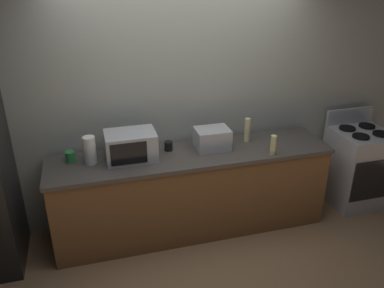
{
  "coord_description": "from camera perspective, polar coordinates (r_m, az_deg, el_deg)",
  "views": [
    {
      "loc": [
        -0.96,
        -3.03,
        2.64
      ],
      "look_at": [
        0.0,
        0.4,
        1.0
      ],
      "focal_mm": 37.19,
      "sensor_mm": 36.0,
      "label": 1
    }
  ],
  "objects": [
    {
      "name": "stove_range",
      "position": [
        5.02,
        22.58,
        -3.01
      ],
      "size": [
        0.6,
        0.61,
        1.08
      ],
      "color": "#B7BABF",
      "rests_on": "ground_plane"
    },
    {
      "name": "back_wall",
      "position": [
        4.16,
        -1.53,
        6.67
      ],
      "size": [
        6.4,
        0.1,
        2.7
      ],
      "primitive_type": "cube",
      "color": "#9EA399",
      "rests_on": "ground_plane"
    },
    {
      "name": "mug_black",
      "position": [
        4.01,
        -3.4,
        -0.28
      ],
      "size": [
        0.08,
        0.08,
        0.09
      ],
      "primitive_type": "cylinder",
      "color": "black",
      "rests_on": "counter_run"
    },
    {
      "name": "mug_green",
      "position": [
        3.95,
        -17.05,
        -1.74
      ],
      "size": [
        0.09,
        0.09,
        0.1
      ],
      "primitive_type": "cylinder",
      "color": "#2D8C47",
      "rests_on": "counter_run"
    },
    {
      "name": "counter_run",
      "position": [
        4.18,
        -0.0,
        -6.85
      ],
      "size": [
        2.84,
        0.64,
        0.9
      ],
      "color": "brown",
      "rests_on": "ground_plane"
    },
    {
      "name": "toaster_oven",
      "position": [
        4.03,
        2.92,
        0.78
      ],
      "size": [
        0.34,
        0.26,
        0.21
      ],
      "primitive_type": "cube",
      "color": "#B7BABF",
      "rests_on": "counter_run"
    },
    {
      "name": "bottle_vinegar",
      "position": [
        3.98,
        11.57,
        -0.14
      ],
      "size": [
        0.06,
        0.06,
        0.2
      ],
      "primitive_type": "cylinder",
      "color": "beige",
      "rests_on": "counter_run"
    },
    {
      "name": "bottle_hand_soap",
      "position": [
        4.21,
        7.95,
        2.0
      ],
      "size": [
        0.06,
        0.06,
        0.26
      ],
      "primitive_type": "cylinder",
      "color": "beige",
      "rests_on": "counter_run"
    },
    {
      "name": "ground_plane",
      "position": [
        4.13,
        1.55,
        -15.01
      ],
      "size": [
        8.0,
        8.0,
        0.0
      ],
      "primitive_type": "plane",
      "color": "#93704C"
    },
    {
      "name": "paper_towel_roll",
      "position": [
        3.83,
        -14.45,
        -0.87
      ],
      "size": [
        0.12,
        0.12,
        0.27
      ],
      "primitive_type": "cylinder",
      "color": "white",
      "rests_on": "counter_run"
    },
    {
      "name": "microwave",
      "position": [
        3.85,
        -8.78,
        -0.24
      ],
      "size": [
        0.48,
        0.35,
        0.27
      ],
      "color": "#B7BABF",
      "rests_on": "counter_run"
    }
  ]
}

